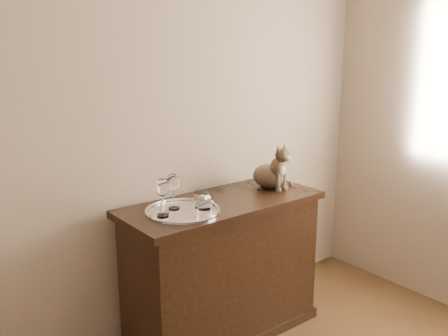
# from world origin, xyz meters

# --- Properties ---
(wall_back) EXTENTS (4.00, 0.10, 2.70)m
(wall_back) POSITION_xyz_m (0.00, 2.25, 1.35)
(wall_back) COLOR tan
(wall_back) RESTS_ON ground
(sideboard) EXTENTS (1.20, 0.50, 0.85)m
(sideboard) POSITION_xyz_m (0.60, 1.94, 0.42)
(sideboard) COLOR black
(sideboard) RESTS_ON ground
(tray) EXTENTS (0.40, 0.40, 0.01)m
(tray) POSITION_xyz_m (0.31, 1.91, 0.85)
(tray) COLOR white
(tray) RESTS_ON sideboard
(wine_glass_a) EXTENTS (0.07, 0.07, 0.19)m
(wine_glass_a) POSITION_xyz_m (0.22, 1.96, 0.96)
(wine_glass_a) COLOR white
(wine_glass_a) RESTS_ON tray
(wine_glass_b) EXTENTS (0.07, 0.07, 0.20)m
(wine_glass_b) POSITION_xyz_m (0.30, 1.98, 0.96)
(wine_glass_b) COLOR white
(wine_glass_b) RESTS_ON tray
(wine_glass_c) EXTENTS (0.08, 0.08, 0.20)m
(wine_glass_c) POSITION_xyz_m (0.19, 1.91, 0.96)
(wine_glass_c) COLOR white
(wine_glass_c) RESTS_ON tray
(tumbler_a) EXTENTS (0.08, 0.08, 0.08)m
(tumbler_a) POSITION_xyz_m (0.39, 1.82, 0.90)
(tumbler_a) COLOR white
(tumbler_a) RESTS_ON tray
(tumbler_c) EXTENTS (0.08, 0.08, 0.09)m
(tumbler_c) POSITION_xyz_m (0.42, 1.89, 0.90)
(tumbler_c) COLOR white
(tumbler_c) RESTS_ON tray
(cat) EXTENTS (0.29, 0.28, 0.29)m
(cat) POSITION_xyz_m (1.00, 1.98, 0.99)
(cat) COLOR #473C2A
(cat) RESTS_ON sideboard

